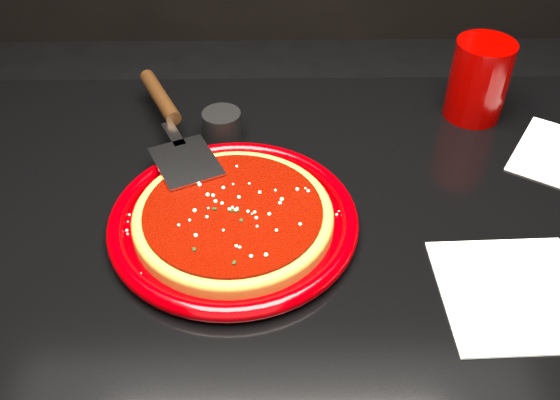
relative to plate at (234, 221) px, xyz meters
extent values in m
cylinder|color=#720002|center=(0.00, 0.00, 0.00)|extent=(0.41, 0.41, 0.02)
cylinder|color=olive|center=(0.00, 0.00, 0.00)|extent=(0.33, 0.33, 0.01)
torus|color=olive|center=(0.00, 0.00, 0.01)|extent=(0.33, 0.33, 0.02)
cylinder|color=#680800|center=(0.00, 0.00, 0.01)|extent=(0.29, 0.29, 0.01)
cylinder|color=#890100|center=(0.37, 0.26, 0.05)|extent=(0.10, 0.10, 0.13)
cube|color=white|center=(0.33, -0.12, -0.01)|extent=(0.18, 0.18, 0.00)
cylinder|color=black|center=(-0.02, 0.20, 0.01)|extent=(0.07, 0.07, 0.04)
camera|label=1|loc=(0.05, -0.58, 0.55)|focal=40.00mm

